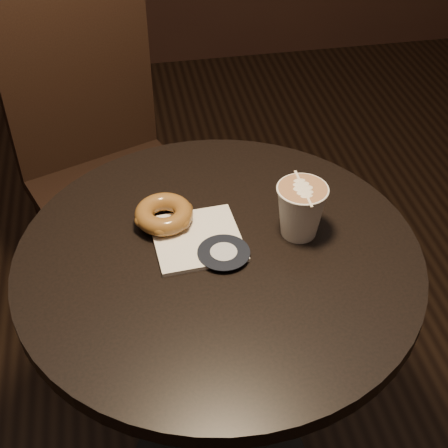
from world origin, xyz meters
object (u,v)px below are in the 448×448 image
object	(u,v)px
doughnut	(164,214)
latte_cup	(301,211)
chair	(99,143)
cafe_table	(219,327)
pastry_bag	(197,239)

from	to	relation	value
doughnut	latte_cup	bearing A→B (deg)	-15.68
chair	doughnut	distance (m)	0.62
cafe_table	pastry_bag	xyz separation A→B (m)	(-0.03, 0.04, 0.20)
doughnut	latte_cup	distance (m)	0.24
cafe_table	doughnut	bearing A→B (deg)	133.23
cafe_table	chair	size ratio (longest dim) A/B	0.74
pastry_bag	latte_cup	bearing A→B (deg)	-7.60
chair	doughnut	xyz separation A→B (m)	(0.12, -0.57, 0.21)
chair	pastry_bag	world-z (taller)	chair
cafe_table	latte_cup	world-z (taller)	latte_cup
cafe_table	chair	world-z (taller)	chair
chair	latte_cup	world-z (taller)	chair
chair	latte_cup	bearing A→B (deg)	-82.33
cafe_table	pastry_bag	size ratio (longest dim) A/B	5.02
cafe_table	latte_cup	xyz separation A→B (m)	(0.15, 0.02, 0.25)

